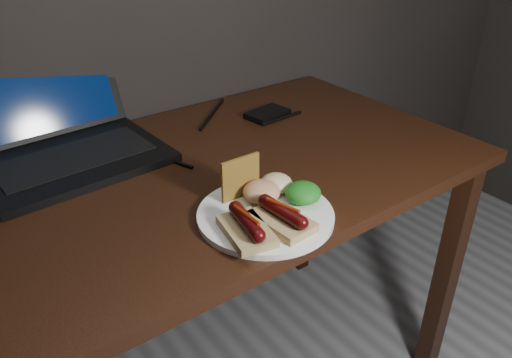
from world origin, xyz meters
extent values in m
cube|color=black|center=(0.00, 1.38, 0.73)|extent=(1.40, 0.70, 0.03)
cube|color=black|center=(0.65, 1.08, 0.36)|extent=(0.05, 0.05, 0.72)
cube|color=black|center=(0.65, 1.68, 0.36)|extent=(0.05, 0.05, 0.72)
cube|color=black|center=(-0.15, 1.57, 0.76)|extent=(0.41, 0.30, 0.02)
cube|color=black|center=(-0.15, 1.57, 0.77)|extent=(0.34, 0.17, 0.00)
cube|color=black|center=(-0.16, 1.75, 0.88)|extent=(0.39, 0.11, 0.23)
cube|color=#062242|center=(-0.16, 1.75, 0.88)|extent=(0.35, 0.09, 0.20)
cube|color=black|center=(0.37, 1.53, 0.76)|extent=(0.12, 0.09, 0.02)
cylinder|color=black|center=(0.02, 1.48, 0.75)|extent=(0.07, 0.17, 0.01)
cylinder|color=black|center=(0.25, 1.63, 0.75)|extent=(0.17, 0.15, 0.01)
cylinder|color=black|center=(0.39, 1.50, 0.75)|extent=(0.14, 0.02, 0.01)
cylinder|color=white|center=(0.06, 1.15, 0.76)|extent=(0.29, 0.29, 0.01)
cube|color=tan|center=(0.00, 1.11, 0.77)|extent=(0.09, 0.13, 0.02)
cylinder|color=#4F0508|center=(0.00, 1.11, 0.79)|extent=(0.04, 0.10, 0.02)
sphere|color=#4F0508|center=(-0.01, 1.06, 0.79)|extent=(0.03, 0.02, 0.02)
sphere|color=#4F0508|center=(0.00, 1.16, 0.79)|extent=(0.03, 0.02, 0.02)
cylinder|color=#6B1705|center=(0.00, 1.11, 0.80)|extent=(0.01, 0.07, 0.01)
cube|color=tan|center=(0.06, 1.10, 0.77)|extent=(0.08, 0.12, 0.02)
cylinder|color=#4F0508|center=(0.06, 1.10, 0.79)|extent=(0.03, 0.10, 0.02)
sphere|color=#4F0508|center=(0.07, 1.05, 0.79)|extent=(0.02, 0.02, 0.02)
sphere|color=#4F0508|center=(0.06, 1.14, 0.79)|extent=(0.03, 0.02, 0.02)
cylinder|color=#6B1705|center=(0.06, 1.10, 0.80)|extent=(0.03, 0.07, 0.01)
cube|color=olive|center=(0.06, 1.22, 0.80)|extent=(0.09, 0.01, 0.08)
ellipsoid|color=#135110|center=(0.15, 1.13, 0.78)|extent=(0.07, 0.07, 0.04)
ellipsoid|color=#9C2C0F|center=(0.08, 1.18, 0.78)|extent=(0.07, 0.07, 0.04)
ellipsoid|color=beige|center=(0.13, 1.20, 0.78)|extent=(0.06, 0.06, 0.04)
camera|label=1|loc=(-0.41, 0.53, 1.28)|focal=35.00mm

